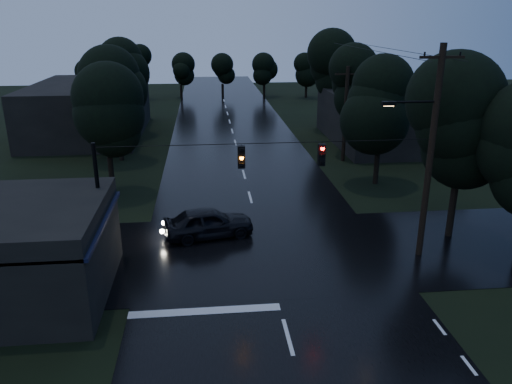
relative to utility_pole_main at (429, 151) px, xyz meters
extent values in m
cube|color=black|center=(-7.41, 19.00, -5.26)|extent=(12.00, 120.00, 0.02)
cube|color=black|center=(-7.41, 1.00, -5.26)|extent=(60.00, 9.00, 0.02)
cube|color=black|center=(-17.41, -2.00, -2.06)|extent=(6.00, 7.00, 0.12)
cube|color=black|center=(-14.41, -2.00, -2.06)|extent=(0.30, 7.00, 0.15)
cylinder|color=black|center=(-14.61, -5.00, -3.76)|extent=(0.10, 0.10, 3.00)
cylinder|color=black|center=(-14.61, 1.00, -3.76)|extent=(0.10, 0.10, 3.00)
cube|color=#FFBF66|center=(-14.46, -3.50, -2.76)|extent=(0.06, 1.60, 0.50)
cube|color=#FFBF66|center=(-14.46, -0.80, -2.76)|extent=(0.06, 1.20, 0.50)
cube|color=black|center=(6.59, 23.00, -3.06)|extent=(10.00, 14.00, 4.40)
cube|color=black|center=(-21.41, 29.00, -2.76)|extent=(10.00, 16.00, 5.00)
cylinder|color=black|center=(0.09, 0.00, -0.26)|extent=(0.30, 0.30, 10.00)
cube|color=black|center=(0.09, 0.00, 4.14)|extent=(2.00, 0.12, 0.12)
cylinder|color=black|center=(-1.01, 0.00, 2.24)|extent=(2.20, 0.10, 0.10)
cube|color=black|center=(-2.11, 0.00, 2.19)|extent=(0.60, 0.25, 0.18)
cube|color=#FFB266|center=(-2.11, 0.00, 2.09)|extent=(0.45, 0.18, 0.03)
cylinder|color=black|center=(0.89, 17.00, -1.51)|extent=(0.30, 0.30, 7.50)
cube|color=black|center=(0.89, 17.00, 1.64)|extent=(2.00, 0.12, 0.12)
cylinder|color=black|center=(-14.91, 0.00, -2.26)|extent=(0.18, 0.18, 6.00)
cylinder|color=black|center=(-7.41, 0.00, 0.54)|extent=(15.00, 0.03, 0.03)
cube|color=black|center=(-8.61, 0.00, -0.06)|extent=(0.32, 0.25, 1.00)
sphere|color=orange|center=(-8.61, -0.15, -0.06)|extent=(0.18, 0.18, 0.18)
cube|color=black|center=(-5.01, 0.00, -0.06)|extent=(0.32, 0.25, 1.00)
sphere|color=#FF0C07|center=(-5.01, -0.15, -0.06)|extent=(0.18, 0.18, 0.18)
cylinder|color=black|center=(2.59, 2.00, -3.86)|extent=(0.36, 0.36, 2.80)
sphere|color=black|center=(2.59, 2.00, -0.46)|extent=(4.48, 4.48, 4.48)
sphere|color=black|center=(2.59, 2.00, 0.74)|extent=(4.48, 4.48, 4.48)
sphere|color=black|center=(2.59, 2.00, 1.94)|extent=(4.48, 4.48, 4.48)
cylinder|color=black|center=(-16.41, 11.00, -4.03)|extent=(0.36, 0.36, 2.45)
sphere|color=black|center=(-16.41, 11.00, -1.06)|extent=(3.92, 3.92, 3.92)
sphere|color=black|center=(-16.41, 11.00, -0.01)|extent=(3.92, 3.92, 3.92)
sphere|color=black|center=(-16.41, 11.00, 1.04)|extent=(3.92, 3.92, 3.92)
cylinder|color=black|center=(-17.01, 19.00, -3.95)|extent=(0.36, 0.36, 2.62)
sphere|color=black|center=(-17.01, 19.00, -0.76)|extent=(4.20, 4.20, 4.20)
sphere|color=black|center=(-17.01, 19.00, 0.37)|extent=(4.20, 4.20, 4.20)
sphere|color=black|center=(-17.01, 19.00, 1.49)|extent=(4.20, 4.20, 4.20)
cylinder|color=black|center=(-17.61, 29.00, -3.86)|extent=(0.36, 0.36, 2.80)
sphere|color=black|center=(-17.61, 29.00, -0.46)|extent=(4.48, 4.48, 4.48)
sphere|color=black|center=(-17.61, 29.00, 0.74)|extent=(4.48, 4.48, 4.48)
sphere|color=black|center=(-17.61, 29.00, 1.94)|extent=(4.48, 4.48, 4.48)
cylinder|color=black|center=(1.59, 11.00, -3.95)|extent=(0.36, 0.36, 2.62)
sphere|color=black|center=(1.59, 11.00, -0.76)|extent=(4.20, 4.20, 4.20)
sphere|color=black|center=(1.59, 11.00, 0.37)|extent=(4.20, 4.20, 4.20)
sphere|color=black|center=(1.59, 11.00, 1.49)|extent=(4.20, 4.20, 4.20)
cylinder|color=black|center=(2.19, 19.00, -3.86)|extent=(0.36, 0.36, 2.80)
sphere|color=black|center=(2.19, 19.00, -0.46)|extent=(4.48, 4.48, 4.48)
sphere|color=black|center=(2.19, 19.00, 0.74)|extent=(4.48, 4.48, 4.48)
sphere|color=black|center=(2.19, 19.00, 1.94)|extent=(4.48, 4.48, 4.48)
cylinder|color=black|center=(2.79, 29.00, -3.77)|extent=(0.36, 0.36, 2.97)
sphere|color=black|center=(2.79, 29.00, -0.16)|extent=(4.76, 4.76, 4.76)
sphere|color=black|center=(2.79, 29.00, 1.12)|extent=(4.76, 4.76, 4.76)
sphere|color=black|center=(2.79, 29.00, 2.39)|extent=(4.76, 4.76, 4.76)
imported|color=black|center=(-10.15, 3.18, -4.46)|extent=(5.00, 2.80, 1.61)
camera|label=1|loc=(-10.15, -21.18, 5.75)|focal=35.00mm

